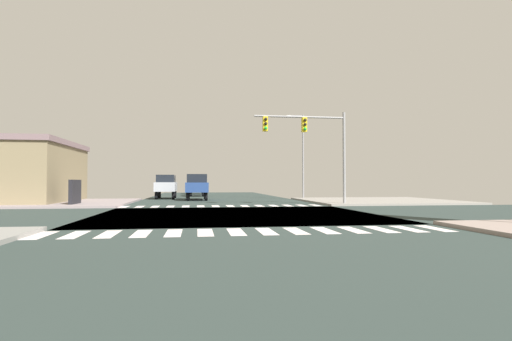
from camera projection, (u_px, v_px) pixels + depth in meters
ground at (237, 215)px, 20.67m from camera, size 90.00×90.00×0.05m
sidewalk_corner_ne at (377, 201)px, 34.42m from camera, size 12.00×12.00×0.14m
sidewalk_corner_nw at (49, 203)px, 30.67m from camera, size 12.00×12.00×0.14m
crosswalk_near at (251, 232)px, 13.42m from camera, size 13.50×2.00×0.01m
crosswalk_far at (223, 206)px, 27.86m from camera, size 13.50×2.00×0.01m
traffic_signal_mast at (310, 136)px, 28.64m from camera, size 6.55×0.55×6.59m
street_lamp at (301, 149)px, 39.17m from camera, size 1.78×0.32×8.09m
pickup_farside_1 at (197, 186)px, 37.31m from camera, size 2.00×5.10×2.35m
suv_crossing_2 at (197, 184)px, 55.90m from camera, size 1.96×4.60×2.34m
suv_queued_3 at (166, 185)px, 40.32m from camera, size 1.96×4.60×2.34m
sedan_leading_1 at (197, 187)px, 47.93m from camera, size 1.80×4.30×1.88m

